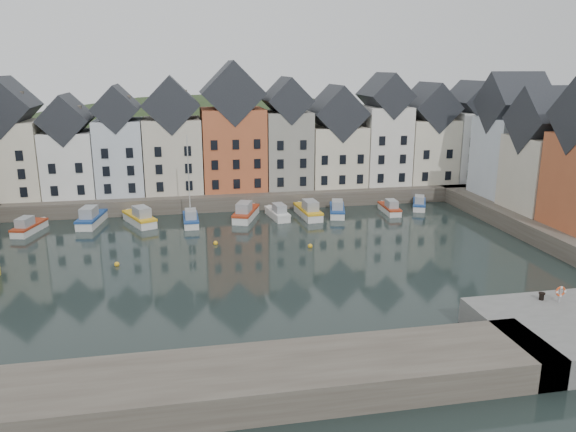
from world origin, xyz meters
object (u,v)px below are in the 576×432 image
object	(u,v)px
boat_a	(29,227)
boat_d	(191,219)
mooring_bollard	(542,296)
life_ring_post	(560,292)

from	to	relation	value
boat_a	boat_d	size ratio (longest dim) A/B	0.54
boat_a	mooring_bollard	world-z (taller)	mooring_bollard
boat_d	mooring_bollard	size ratio (longest dim) A/B	19.92
boat_a	boat_d	bearing A→B (deg)	15.20
boat_d	mooring_bollard	xyz separation A→B (m)	(25.27, -33.15, 1.59)
boat_a	boat_d	xyz separation A→B (m)	(18.85, -0.10, 0.06)
mooring_bollard	life_ring_post	size ratio (longest dim) A/B	0.43
boat_a	boat_d	world-z (taller)	boat_d
mooring_bollard	life_ring_post	xyz separation A→B (m)	(0.97, -0.73, 0.55)
boat_d	mooring_bollard	distance (m)	41.72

